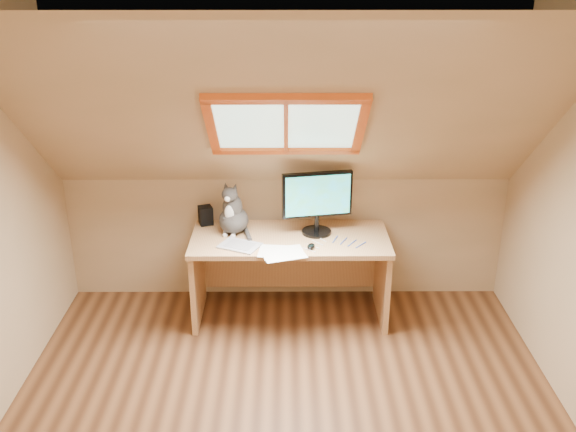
{
  "coord_description": "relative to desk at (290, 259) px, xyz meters",
  "views": [
    {
      "loc": [
        -0.0,
        -2.98,
        2.67
      ],
      "look_at": [
        0.01,
        1.0,
        1.0
      ],
      "focal_mm": 40.0,
      "sensor_mm": 36.0,
      "label": 1
    }
  ],
  "objects": [
    {
      "name": "papers",
      "position": [
        -0.13,
        -0.32,
        0.22
      ],
      "size": [
        0.35,
        0.3,
        0.01
      ],
      "color": "white",
      "rests_on": "desk"
    },
    {
      "name": "graphics_tablet",
      "position": [
        -0.37,
        -0.23,
        0.22
      ],
      "size": [
        0.34,
        0.3,
        0.01
      ],
      "primitive_type": "cube",
      "rotation": [
        0.0,
        0.0,
        -0.44
      ],
      "color": "#B2B2B7",
      "rests_on": "desk"
    },
    {
      "name": "desk_speaker",
      "position": [
        -0.66,
        0.19,
        0.29
      ],
      "size": [
        0.13,
        0.13,
        0.14
      ],
      "primitive_type": "cube",
      "rotation": [
        0.0,
        0.0,
        0.35
      ],
      "color": "black",
      "rests_on": "desk"
    },
    {
      "name": "cat",
      "position": [
        -0.43,
        0.02,
        0.36
      ],
      "size": [
        0.29,
        0.32,
        0.41
      ],
      "color": "#433E3B",
      "rests_on": "desk"
    },
    {
      "name": "desk",
      "position": [
        0.0,
        0.0,
        0.0
      ],
      "size": [
        1.48,
        0.65,
        0.68
      ],
      "color": "tan",
      "rests_on": "ground"
    },
    {
      "name": "mouse",
      "position": [
        0.15,
        -0.26,
        0.23
      ],
      "size": [
        0.08,
        0.1,
        0.03
      ],
      "primitive_type": "ellipsoid",
      "rotation": [
        0.0,
        0.0,
        -0.28
      ],
      "color": "black",
      "rests_on": "desk"
    },
    {
      "name": "monitor",
      "position": [
        0.2,
        0.0,
        0.49
      ],
      "size": [
        0.52,
        0.22,
        0.49
      ],
      "color": "black",
      "rests_on": "desk"
    },
    {
      "name": "cables",
      "position": [
        0.33,
        -0.18,
        0.22
      ],
      "size": [
        0.51,
        0.26,
        0.01
      ],
      "color": "silver",
      "rests_on": "desk"
    },
    {
      "name": "room_shell",
      "position": [
        -0.03,
        -1.54,
        0.97
      ],
      "size": [
        3.52,
        3.52,
        2.41
      ],
      "color": "tan",
      "rests_on": "ground"
    }
  ]
}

